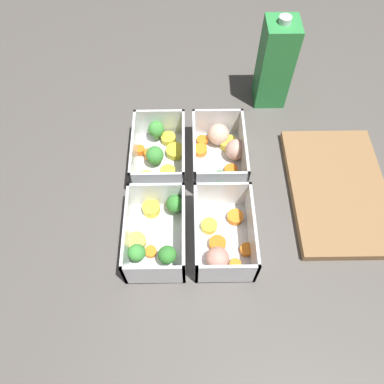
{
  "coord_description": "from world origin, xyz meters",
  "views": [
    {
      "loc": [
        0.36,
        -0.0,
        0.62
      ],
      "look_at": [
        0.0,
        0.0,
        0.02
      ],
      "focal_mm": 35.0,
      "sensor_mm": 36.0,
      "label": 1
    }
  ],
  "objects_px": {
    "juice_carton": "(277,64)",
    "container_near_left": "(161,154)",
    "container_far_left": "(224,153)",
    "container_near_right": "(159,234)",
    "container_far_right": "(225,238)"
  },
  "relations": [
    {
      "from": "container_near_left",
      "to": "container_far_left",
      "type": "distance_m",
      "value": 0.13
    },
    {
      "from": "container_far_right",
      "to": "juice_carton",
      "type": "xyz_separation_m",
      "value": [
        -0.36,
        0.12,
        0.07
      ]
    },
    {
      "from": "container_near_right",
      "to": "juice_carton",
      "type": "height_order",
      "value": "juice_carton"
    },
    {
      "from": "container_near_left",
      "to": "container_near_right",
      "type": "relative_size",
      "value": 1.01
    },
    {
      "from": "container_near_right",
      "to": "container_far_left",
      "type": "distance_m",
      "value": 0.21
    },
    {
      "from": "container_near_left",
      "to": "container_far_right",
      "type": "height_order",
      "value": "same"
    },
    {
      "from": "container_near_left",
      "to": "juice_carton",
      "type": "height_order",
      "value": "juice_carton"
    },
    {
      "from": "container_far_left",
      "to": "juice_carton",
      "type": "xyz_separation_m",
      "value": [
        -0.18,
        0.12,
        0.07
      ]
    },
    {
      "from": "container_near_left",
      "to": "container_far_left",
      "type": "xyz_separation_m",
      "value": [
        -0.0,
        0.13,
        -0.0
      ]
    },
    {
      "from": "container_near_right",
      "to": "container_far_right",
      "type": "height_order",
      "value": "same"
    },
    {
      "from": "container_far_right",
      "to": "juice_carton",
      "type": "relative_size",
      "value": 0.77
    },
    {
      "from": "container_near_left",
      "to": "container_far_left",
      "type": "bearing_deg",
      "value": 90.65
    },
    {
      "from": "juice_carton",
      "to": "container_near_left",
      "type": "bearing_deg",
      "value": -53.76
    },
    {
      "from": "container_far_right",
      "to": "juice_carton",
      "type": "height_order",
      "value": "juice_carton"
    },
    {
      "from": "container_far_left",
      "to": "juice_carton",
      "type": "distance_m",
      "value": 0.22
    }
  ]
}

